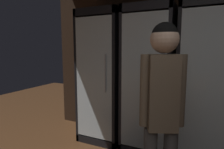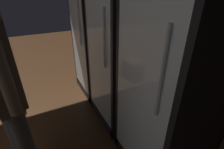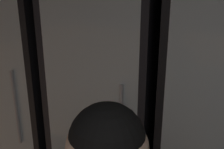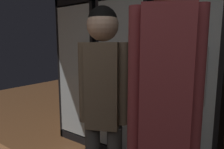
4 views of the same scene
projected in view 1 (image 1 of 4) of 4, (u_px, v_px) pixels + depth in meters
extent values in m
cube|color=black|center=(111.00, 74.00, 3.05)|extent=(0.63, 0.04, 1.91)
cube|color=black|center=(87.00, 76.00, 2.93)|extent=(0.04, 0.59, 1.91)
cube|color=black|center=(122.00, 78.00, 2.68)|extent=(0.04, 0.59, 1.91)
cube|color=black|center=(103.00, 14.00, 2.68)|extent=(0.63, 0.59, 0.10)
cube|color=black|center=(104.00, 134.00, 2.93)|extent=(0.63, 0.59, 0.10)
cube|color=white|center=(111.00, 75.00, 3.02)|extent=(0.55, 0.02, 1.67)
cube|color=silver|center=(94.00, 80.00, 2.55)|extent=(0.55, 0.02, 1.67)
cylinder|color=#B2B2B7|center=(105.00, 74.00, 2.44)|extent=(0.02, 0.02, 0.50)
cube|color=silver|center=(104.00, 130.00, 2.92)|extent=(0.53, 0.51, 0.02)
cylinder|color=#194723|center=(96.00, 122.00, 2.93)|extent=(0.06, 0.06, 0.21)
cylinder|color=#194723|center=(95.00, 113.00, 2.90)|extent=(0.02, 0.02, 0.09)
cylinder|color=beige|center=(96.00, 122.00, 2.93)|extent=(0.06, 0.06, 0.05)
cylinder|color=gray|center=(110.00, 125.00, 2.80)|extent=(0.08, 0.08, 0.23)
cylinder|color=gray|center=(110.00, 115.00, 2.78)|extent=(0.02, 0.02, 0.07)
cylinder|color=#2D2D33|center=(110.00, 127.00, 2.81)|extent=(0.08, 0.08, 0.06)
cube|color=silver|center=(104.00, 104.00, 2.86)|extent=(0.53, 0.51, 0.02)
cylinder|color=#9EAD99|center=(93.00, 96.00, 2.90)|extent=(0.06, 0.06, 0.19)
cylinder|color=#9EAD99|center=(93.00, 87.00, 2.88)|extent=(0.02, 0.02, 0.09)
cylinder|color=white|center=(93.00, 96.00, 2.90)|extent=(0.07, 0.07, 0.07)
cylinder|color=#336B38|center=(105.00, 96.00, 2.87)|extent=(0.07, 0.07, 0.21)
cylinder|color=#336B38|center=(105.00, 87.00, 2.86)|extent=(0.02, 0.02, 0.07)
cylinder|color=#2D2D33|center=(105.00, 96.00, 2.87)|extent=(0.07, 0.07, 0.08)
cylinder|color=black|center=(113.00, 99.00, 2.73)|extent=(0.07, 0.07, 0.21)
cylinder|color=black|center=(113.00, 90.00, 2.71)|extent=(0.02, 0.02, 0.07)
cylinder|color=beige|center=(113.00, 100.00, 2.73)|extent=(0.08, 0.08, 0.06)
cube|color=silver|center=(104.00, 77.00, 2.81)|extent=(0.53, 0.51, 0.02)
cylinder|color=#194723|center=(95.00, 69.00, 2.82)|extent=(0.06, 0.06, 0.23)
cylinder|color=#194723|center=(95.00, 59.00, 2.80)|extent=(0.02, 0.02, 0.08)
cylinder|color=tan|center=(95.00, 71.00, 2.83)|extent=(0.07, 0.07, 0.09)
cylinder|color=gray|center=(112.00, 70.00, 2.75)|extent=(0.07, 0.07, 0.20)
cylinder|color=gray|center=(112.00, 61.00, 2.73)|extent=(0.02, 0.02, 0.07)
cylinder|color=tan|center=(112.00, 70.00, 2.75)|extent=(0.07, 0.07, 0.06)
cube|color=silver|center=(103.00, 49.00, 2.75)|extent=(0.53, 0.51, 0.02)
cylinder|color=#9EAD99|center=(93.00, 41.00, 2.84)|extent=(0.07, 0.07, 0.22)
cylinder|color=#9EAD99|center=(93.00, 30.00, 2.82)|extent=(0.03, 0.03, 0.10)
cylinder|color=#B2332D|center=(93.00, 42.00, 2.84)|extent=(0.07, 0.07, 0.09)
cylinder|color=#9EAD99|center=(99.00, 41.00, 2.74)|extent=(0.06, 0.06, 0.23)
cylinder|color=#9EAD99|center=(99.00, 30.00, 2.72)|extent=(0.03, 0.03, 0.08)
cylinder|color=beige|center=(99.00, 43.00, 2.75)|extent=(0.07, 0.07, 0.07)
cylinder|color=black|center=(106.00, 41.00, 2.68)|extent=(0.07, 0.07, 0.21)
cylinder|color=black|center=(106.00, 31.00, 2.66)|extent=(0.02, 0.02, 0.08)
cylinder|color=white|center=(106.00, 42.00, 2.68)|extent=(0.07, 0.07, 0.06)
cylinder|color=#336B38|center=(116.00, 41.00, 2.64)|extent=(0.07, 0.07, 0.22)
cylinder|color=#336B38|center=(116.00, 30.00, 2.62)|extent=(0.03, 0.03, 0.08)
cylinder|color=#2D2D33|center=(116.00, 43.00, 2.65)|extent=(0.07, 0.07, 0.08)
cube|color=black|center=(153.00, 77.00, 2.76)|extent=(0.63, 0.04, 1.91)
cube|color=black|center=(128.00, 78.00, 2.64)|extent=(0.04, 0.59, 1.91)
cube|color=black|center=(171.00, 82.00, 2.39)|extent=(0.04, 0.59, 1.91)
cube|color=black|center=(150.00, 10.00, 2.39)|extent=(0.63, 0.59, 0.10)
cube|color=black|center=(147.00, 143.00, 2.64)|extent=(0.63, 0.59, 0.10)
cube|color=white|center=(153.00, 77.00, 2.74)|extent=(0.55, 0.02, 1.67)
cube|color=silver|center=(143.00, 83.00, 2.26)|extent=(0.55, 0.02, 1.67)
cylinder|color=#B2B2B7|center=(158.00, 77.00, 2.15)|extent=(0.02, 0.02, 0.50)
cube|color=silver|center=(147.00, 138.00, 2.63)|extent=(0.53, 0.51, 0.02)
cylinder|color=black|center=(136.00, 128.00, 2.72)|extent=(0.06, 0.06, 0.22)
cylinder|color=black|center=(136.00, 118.00, 2.70)|extent=(0.02, 0.02, 0.06)
cylinder|color=#2D2D33|center=(136.00, 128.00, 2.72)|extent=(0.06, 0.06, 0.07)
cylinder|color=#336B38|center=(148.00, 132.00, 2.60)|extent=(0.06, 0.06, 0.20)
cylinder|color=#336B38|center=(148.00, 123.00, 2.58)|extent=(0.02, 0.02, 0.06)
cylinder|color=white|center=(148.00, 132.00, 2.60)|extent=(0.07, 0.07, 0.07)
cylinder|color=black|center=(160.00, 133.00, 2.57)|extent=(0.07, 0.07, 0.20)
cylinder|color=black|center=(161.00, 124.00, 2.55)|extent=(0.02, 0.02, 0.07)
cylinder|color=beige|center=(160.00, 134.00, 2.57)|extent=(0.07, 0.07, 0.06)
cube|color=silver|center=(148.00, 110.00, 2.57)|extent=(0.53, 0.51, 0.02)
cylinder|color=#336B38|center=(133.00, 102.00, 2.61)|extent=(0.06, 0.06, 0.18)
cylinder|color=#336B38|center=(133.00, 93.00, 2.59)|extent=(0.02, 0.02, 0.07)
cylinder|color=#B2332D|center=(133.00, 102.00, 2.61)|extent=(0.07, 0.07, 0.06)
cylinder|color=#194723|center=(144.00, 101.00, 2.62)|extent=(0.08, 0.08, 0.20)
cylinder|color=#194723|center=(144.00, 91.00, 2.60)|extent=(0.02, 0.02, 0.10)
cylinder|color=beige|center=(144.00, 100.00, 2.62)|extent=(0.08, 0.08, 0.07)
cylinder|color=#194723|center=(152.00, 102.00, 2.53)|extent=(0.06, 0.06, 0.22)
cylinder|color=#194723|center=(153.00, 91.00, 2.51)|extent=(0.02, 0.02, 0.09)
cylinder|color=#2D2D33|center=(152.00, 103.00, 2.53)|extent=(0.07, 0.07, 0.07)
cylinder|color=#194723|center=(163.00, 104.00, 2.50)|extent=(0.07, 0.07, 0.20)
cylinder|color=#194723|center=(164.00, 94.00, 2.48)|extent=(0.02, 0.02, 0.08)
cylinder|color=tan|center=(163.00, 105.00, 2.50)|extent=(0.07, 0.07, 0.06)
cube|color=silver|center=(149.00, 80.00, 2.52)|extent=(0.53, 0.51, 0.02)
cylinder|color=#9EAD99|center=(138.00, 72.00, 2.55)|extent=(0.07, 0.07, 0.19)
cylinder|color=#9EAD99|center=(139.00, 62.00, 2.53)|extent=(0.02, 0.02, 0.09)
cylinder|color=white|center=(138.00, 72.00, 2.55)|extent=(0.07, 0.07, 0.06)
cylinder|color=#194723|center=(159.00, 73.00, 2.44)|extent=(0.07, 0.07, 0.21)
cylinder|color=#194723|center=(160.00, 62.00, 2.42)|extent=(0.02, 0.02, 0.07)
cylinder|color=tan|center=(159.00, 74.00, 2.44)|extent=(0.07, 0.07, 0.08)
cube|color=silver|center=(149.00, 49.00, 2.46)|extent=(0.53, 0.51, 0.02)
cylinder|color=#9EAD99|center=(140.00, 40.00, 2.55)|extent=(0.07, 0.07, 0.23)
cylinder|color=#9EAD99|center=(141.00, 28.00, 2.52)|extent=(0.02, 0.02, 0.07)
cylinder|color=beige|center=(140.00, 40.00, 2.55)|extent=(0.07, 0.07, 0.09)
cylinder|color=black|center=(160.00, 41.00, 2.42)|extent=(0.06, 0.06, 0.20)
cylinder|color=black|center=(161.00, 31.00, 2.40)|extent=(0.02, 0.02, 0.07)
cylinder|color=tan|center=(160.00, 41.00, 2.42)|extent=(0.07, 0.07, 0.08)
cube|color=black|center=(205.00, 80.00, 2.47)|extent=(0.63, 0.04, 1.91)
cube|color=black|center=(179.00, 82.00, 2.35)|extent=(0.04, 0.59, 1.91)
cube|color=black|center=(211.00, 5.00, 2.10)|extent=(0.63, 0.59, 0.10)
cube|color=white|center=(205.00, 81.00, 2.45)|extent=(0.55, 0.02, 1.67)
cube|color=silver|center=(206.00, 89.00, 1.97)|extent=(0.55, 0.02, 1.67)
cylinder|color=gray|center=(187.00, 137.00, 2.44)|extent=(0.07, 0.07, 0.21)
cylinder|color=gray|center=(188.00, 126.00, 2.42)|extent=(0.02, 0.02, 0.08)
cylinder|color=white|center=(187.00, 137.00, 2.44)|extent=(0.07, 0.07, 0.07)
cylinder|color=brown|center=(201.00, 141.00, 2.32)|extent=(0.06, 0.06, 0.23)
cylinder|color=brown|center=(202.00, 129.00, 2.30)|extent=(0.02, 0.02, 0.07)
cylinder|color=#2D2D33|center=(201.00, 140.00, 2.32)|extent=(0.07, 0.07, 0.07)
cylinder|color=black|center=(218.00, 144.00, 2.24)|extent=(0.08, 0.08, 0.23)
cylinder|color=black|center=(219.00, 132.00, 2.22)|extent=(0.03, 0.03, 0.07)
cylinder|color=tan|center=(218.00, 144.00, 2.24)|extent=(0.08, 0.08, 0.07)
cube|color=silver|center=(203.00, 118.00, 2.29)|extent=(0.53, 0.51, 0.02)
cylinder|color=brown|center=(188.00, 108.00, 2.33)|extent=(0.06, 0.06, 0.20)
cylinder|color=brown|center=(189.00, 97.00, 2.31)|extent=(0.02, 0.02, 0.07)
cylinder|color=#2D2D33|center=(188.00, 108.00, 2.33)|extent=(0.07, 0.07, 0.07)
cylinder|color=#336B38|center=(204.00, 110.00, 2.24)|extent=(0.07, 0.07, 0.21)
cylinder|color=#336B38|center=(205.00, 98.00, 2.22)|extent=(0.02, 0.02, 0.08)
cylinder|color=tan|center=(204.00, 111.00, 2.24)|extent=(0.07, 0.07, 0.08)
cylinder|color=#194723|center=(219.00, 110.00, 2.22)|extent=(0.06, 0.06, 0.21)
cylinder|color=#194723|center=(220.00, 99.00, 2.20)|extent=(0.02, 0.02, 0.07)
cylinder|color=#2D2D33|center=(219.00, 112.00, 2.23)|extent=(0.07, 0.07, 0.07)
cube|color=silver|center=(205.00, 84.00, 2.23)|extent=(0.53, 0.51, 0.02)
cylinder|color=brown|center=(188.00, 75.00, 2.30)|extent=(0.07, 0.07, 0.20)
cylinder|color=brown|center=(189.00, 63.00, 2.29)|extent=(0.03, 0.03, 0.08)
cylinder|color=tan|center=(188.00, 75.00, 2.31)|extent=(0.08, 0.08, 0.06)
cylinder|color=black|center=(200.00, 73.00, 2.24)|extent=(0.07, 0.07, 0.24)
cylinder|color=black|center=(201.00, 61.00, 2.22)|extent=(0.02, 0.02, 0.06)
cylinder|color=#B2332D|center=(200.00, 76.00, 2.24)|extent=(0.07, 0.07, 0.07)
cylinder|color=#194723|center=(212.00, 75.00, 2.16)|extent=(0.07, 0.07, 0.22)
cylinder|color=#194723|center=(213.00, 62.00, 2.14)|extent=(0.02, 0.02, 0.09)
cylinder|color=tan|center=(212.00, 77.00, 2.16)|extent=(0.08, 0.08, 0.09)
cube|color=silver|center=(208.00, 49.00, 2.17)|extent=(0.53, 0.51, 0.02)
cylinder|color=#194723|center=(196.00, 41.00, 2.23)|extent=(0.08, 0.08, 0.18)
cylinder|color=#194723|center=(197.00, 29.00, 2.21)|extent=(0.03, 0.03, 0.09)
cylinder|color=#2D2D33|center=(196.00, 42.00, 2.23)|extent=(0.08, 0.08, 0.06)
cylinder|color=#336B38|center=(222.00, 39.00, 2.10)|extent=(0.08, 0.08, 0.21)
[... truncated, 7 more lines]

